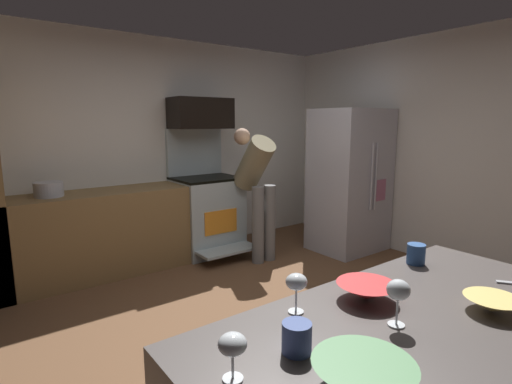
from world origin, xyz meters
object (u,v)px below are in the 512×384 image
object	(u,v)px
mixing_bowl_large	(492,305)
wine_glass_near	(296,283)
wine_glass_mid	(398,292)
microwave	(201,113)
mug_tea	(416,254)
mixing_bowl_small	(366,291)
mug_coffee	(297,338)
mixing_bowl_prep	(363,378)
person_cook	(256,183)
stock_pot	(49,189)
wine_glass_far	(232,346)
oven_range	(207,212)
refrigerator	(349,181)

from	to	relation	value
mixing_bowl_large	wine_glass_near	distance (m)	0.76
wine_glass_mid	microwave	bearing A→B (deg)	71.16
mug_tea	mixing_bowl_small	bearing A→B (deg)	-168.51
wine_glass_near	mug_coffee	world-z (taller)	wine_glass_near
mixing_bowl_large	mixing_bowl_prep	xyz separation A→B (m)	(-0.77, 0.00, 0.02)
person_cook	stock_pot	xyz separation A→B (m)	(-2.09, 0.58, 0.05)
mixing_bowl_small	wine_glass_far	distance (m)	0.73
microwave	mixing_bowl_large	xyz separation A→B (m)	(-0.83, -3.73, -0.79)
mug_tea	stock_pot	world-z (taller)	stock_pot
mixing_bowl_prep	wine_glass_far	size ratio (longest dim) A/B	2.00
wine_glass_near	mug_coffee	bearing A→B (deg)	-132.19
mixing_bowl_prep	wine_glass_near	bearing A→B (deg)	69.55
oven_range	microwave	xyz separation A→B (m)	(0.00, 0.09, 1.21)
wine_glass_near	stock_pot	world-z (taller)	wine_glass_near
person_cook	mixing_bowl_small	distance (m)	3.09
wine_glass_far	mug_coffee	size ratio (longest dim) A/B	1.43
mixing_bowl_large	mixing_bowl_small	size ratio (longest dim) A/B	0.85
mixing_bowl_prep	stock_pot	size ratio (longest dim) A/B	1.05
refrigerator	microwave	bearing A→B (deg)	144.28
wine_glass_near	wine_glass_mid	world-z (taller)	wine_glass_mid
wine_glass_mid	oven_range	bearing A→B (deg)	70.70
person_cook	mixing_bowl_prep	distance (m)	3.63
refrigerator	stock_pot	bearing A→B (deg)	162.86
microwave	mixing_bowl_prep	bearing A→B (deg)	-113.27
mixing_bowl_prep	mixing_bowl_small	bearing A→B (deg)	36.87
oven_range	mug_tea	size ratio (longest dim) A/B	14.88
mixing_bowl_large	stock_pot	world-z (taller)	stock_pot
person_cook	mixing_bowl_small	bearing A→B (deg)	-118.65
wine_glass_mid	mug_coffee	world-z (taller)	wine_glass_mid
mixing_bowl_prep	mug_coffee	size ratio (longest dim) A/B	2.86
microwave	mug_tea	size ratio (longest dim) A/B	7.16
mug_tea	stock_pot	size ratio (longest dim) A/B	0.39
wine_glass_near	stock_pot	distance (m)	3.22
wine_glass_near	mug_tea	bearing A→B (deg)	1.43
microwave	mug_coffee	world-z (taller)	microwave
mixing_bowl_small	mug_coffee	distance (m)	0.49
mixing_bowl_prep	mug_coffee	bearing A→B (deg)	92.95
wine_glass_mid	person_cook	bearing A→B (deg)	61.68
refrigerator	person_cook	bearing A→B (deg)	160.03
mixing_bowl_prep	stock_pot	distance (m)	3.65
mixing_bowl_large	stock_pot	xyz separation A→B (m)	(-0.91, 3.65, 0.04)
microwave	mug_tea	world-z (taller)	microwave
refrigerator	wine_glass_mid	distance (m)	3.69
refrigerator	mixing_bowl_small	world-z (taller)	refrigerator
refrigerator	mixing_bowl_prep	xyz separation A→B (m)	(-3.10, -2.64, 0.06)
oven_range	mug_coffee	world-z (taller)	oven_range
microwave	wine_glass_mid	size ratio (longest dim) A/B	4.30
mixing_bowl_large	mug_tea	xyz separation A→B (m)	(0.24, 0.47, 0.02)
refrigerator	mixing_bowl_small	distance (m)	3.49
mixing_bowl_prep	mug_coffee	xyz separation A→B (m)	(-0.01, 0.25, 0.01)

